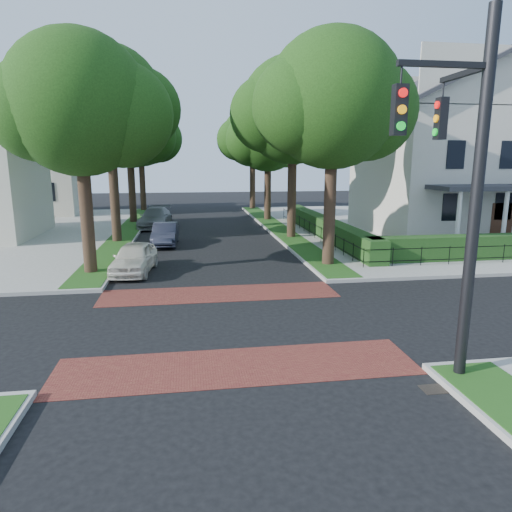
# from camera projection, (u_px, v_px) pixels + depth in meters

# --- Properties ---
(ground) EXTENTS (120.00, 120.00, 0.00)m
(ground) POSITION_uv_depth(u_px,v_px,m) (227.00, 322.00, 14.49)
(ground) COLOR black
(ground) RESTS_ON ground
(sidewalk_ne) EXTENTS (30.00, 30.00, 0.15)m
(sidewalk_ne) POSITION_uv_depth(u_px,v_px,m) (454.00, 225.00, 35.67)
(sidewalk_ne) COLOR gray
(sidewalk_ne) RESTS_ON ground
(crosswalk_far) EXTENTS (9.00, 2.20, 0.01)m
(crosswalk_far) POSITION_uv_depth(u_px,v_px,m) (220.00, 294.00, 17.58)
(crosswalk_far) COLOR maroon
(crosswalk_far) RESTS_ON ground
(crosswalk_near) EXTENTS (9.00, 2.20, 0.01)m
(crosswalk_near) POSITION_uv_depth(u_px,v_px,m) (238.00, 366.00, 11.39)
(crosswalk_near) COLOR maroon
(crosswalk_near) RESTS_ON ground
(storm_drain) EXTENTS (0.65, 0.45, 0.01)m
(storm_drain) POSITION_uv_depth(u_px,v_px,m) (436.00, 389.00, 10.27)
(storm_drain) COLOR black
(storm_drain) RESTS_ON ground
(grass_strip_ne) EXTENTS (1.60, 29.80, 0.02)m
(grass_strip_ne) POSITION_uv_depth(u_px,v_px,m) (277.00, 227.00, 33.72)
(grass_strip_ne) COLOR #214B15
(grass_strip_ne) RESTS_ON sidewalk_ne
(grass_strip_nw) EXTENTS (1.60, 29.80, 0.02)m
(grass_strip_nw) POSITION_uv_depth(u_px,v_px,m) (127.00, 231.00, 32.16)
(grass_strip_nw) COLOR #214B15
(grass_strip_nw) RESTS_ON sidewalk_nw
(tree_right_near) EXTENTS (7.75, 6.67, 10.66)m
(tree_right_near) POSITION_uv_depth(u_px,v_px,m) (334.00, 102.00, 20.72)
(tree_right_near) COLOR black
(tree_right_near) RESTS_ON sidewalk_ne
(tree_right_mid) EXTENTS (8.25, 7.09, 11.22)m
(tree_right_mid) POSITION_uv_depth(u_px,v_px,m) (294.00, 112.00, 28.40)
(tree_right_mid) COLOR black
(tree_right_mid) RESTS_ON sidewalk_ne
(tree_right_far) EXTENTS (7.25, 6.23, 9.74)m
(tree_right_far) POSITION_uv_depth(u_px,v_px,m) (269.00, 137.00, 37.31)
(tree_right_far) COLOR black
(tree_right_far) RESTS_ON sidewalk_ne
(tree_right_back) EXTENTS (7.50, 6.45, 10.20)m
(tree_right_back) POSITION_uv_depth(u_px,v_px,m) (253.00, 137.00, 45.95)
(tree_right_back) COLOR black
(tree_right_back) RESTS_ON sidewalk_ne
(tree_left_near) EXTENTS (7.50, 6.45, 10.20)m
(tree_left_near) POSITION_uv_depth(u_px,v_px,m) (82.00, 106.00, 19.20)
(tree_left_near) COLOR black
(tree_left_near) RESTS_ON sidewalk_nw
(tree_left_mid) EXTENTS (8.00, 6.88, 11.48)m
(tree_left_mid) POSITION_uv_depth(u_px,v_px,m) (111.00, 103.00, 26.73)
(tree_left_mid) COLOR black
(tree_left_mid) RESTS_ON sidewalk_nw
(tree_left_far) EXTENTS (7.00, 6.02, 9.86)m
(tree_left_far) POSITION_uv_depth(u_px,v_px,m) (130.00, 133.00, 35.67)
(tree_left_far) COLOR black
(tree_left_far) RESTS_ON sidewalk_nw
(tree_left_back) EXTENTS (7.75, 6.66, 10.44)m
(tree_left_back) POSITION_uv_depth(u_px,v_px,m) (141.00, 135.00, 44.34)
(tree_left_back) COLOR black
(tree_left_back) RESTS_ON sidewalk_nw
(hedge_main_road) EXTENTS (1.00, 18.00, 1.20)m
(hedge_main_road) POSITION_uv_depth(u_px,v_px,m) (324.00, 227.00, 29.96)
(hedge_main_road) COLOR #163B14
(hedge_main_road) RESTS_ON sidewalk_ne
(fence_main_road) EXTENTS (0.06, 18.00, 0.90)m
(fence_main_road) POSITION_uv_depth(u_px,v_px,m) (312.00, 229.00, 29.87)
(fence_main_road) COLOR black
(fence_main_road) RESTS_ON sidewalk_ne
(house_victorian) EXTENTS (13.00, 13.05, 12.48)m
(house_victorian) POSITION_uv_depth(u_px,v_px,m) (461.00, 146.00, 31.17)
(house_victorian) COLOR silver
(house_victorian) RESTS_ON sidewalk_ne
(house_left_far) EXTENTS (10.00, 9.00, 10.14)m
(house_left_far) POSITION_uv_depth(u_px,v_px,m) (30.00, 160.00, 42.17)
(house_left_far) COLOR silver
(house_left_far) RESTS_ON sidewalk_nw
(traffic_signal) EXTENTS (2.17, 2.00, 8.00)m
(traffic_signal) POSITION_uv_depth(u_px,v_px,m) (464.00, 176.00, 9.95)
(traffic_signal) COLOR black
(traffic_signal) RESTS_ON sidewalk_se
(parked_car_front) EXTENTS (2.08, 4.23, 1.39)m
(parked_car_front) POSITION_uv_depth(u_px,v_px,m) (134.00, 258.00, 20.71)
(parked_car_front) COLOR silver
(parked_car_front) RESTS_ON ground
(parked_car_middle) EXTENTS (1.54, 4.06, 1.32)m
(parked_car_middle) POSITION_uv_depth(u_px,v_px,m) (165.00, 234.00, 27.52)
(parked_car_middle) COLOR #202330
(parked_car_middle) RESTS_ON ground
(parked_car_rear) EXTENTS (2.59, 5.34, 1.50)m
(parked_car_rear) POSITION_uv_depth(u_px,v_px,m) (155.00, 218.00, 34.65)
(parked_car_rear) COLOR slate
(parked_car_rear) RESTS_ON ground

